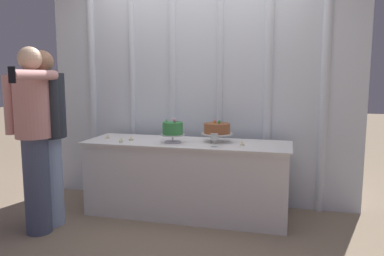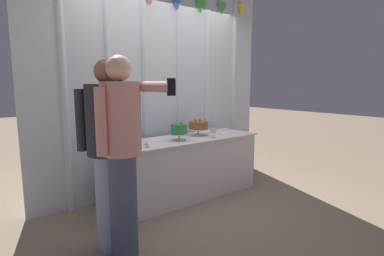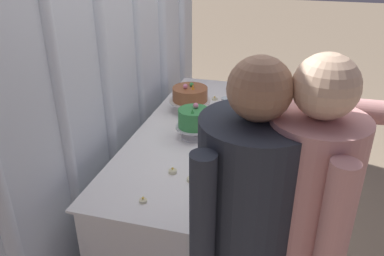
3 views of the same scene
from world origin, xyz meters
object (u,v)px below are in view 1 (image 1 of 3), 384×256
(tealight_far_left, at_px, (108,138))
(guest_man_dark_suit, at_px, (46,133))
(cake_display_nearright, at_px, (217,129))
(guest_girl_blue_dress, at_px, (33,132))
(cake_table, at_px, (187,178))
(tealight_near_right, at_px, (131,139))
(wine_glass, at_px, (214,137))
(tealight_far_right, at_px, (242,145))
(tealight_near_left, at_px, (121,141))
(cake_display_nearleft, at_px, (173,130))

(tealight_far_left, height_order, guest_man_dark_suit, guest_man_dark_suit)
(cake_display_nearright, bearing_deg, guest_man_dark_suit, -156.75)
(guest_girl_blue_dress, distance_m, guest_man_dark_suit, 0.21)
(cake_table, height_order, tealight_near_right, tealight_near_right)
(guest_girl_blue_dress, bearing_deg, cake_display_nearright, 29.74)
(cake_display_nearright, relative_size, tealight_near_right, 6.54)
(wine_glass, xyz_separation_m, tealight_near_right, (-0.89, 0.13, -0.08))
(cake_display_nearright, bearing_deg, tealight_near_right, -170.73)
(tealight_far_right, bearing_deg, cake_display_nearright, 153.60)
(cake_table, xyz_separation_m, tealight_far_left, (-0.87, -0.02, 0.39))
(tealight_far_right, bearing_deg, cake_table, 173.18)
(tealight_near_right, bearing_deg, tealight_near_left, -113.68)
(cake_table, relative_size, guest_man_dark_suit, 1.25)
(cake_display_nearleft, distance_m, wine_glass, 0.46)
(cake_display_nearright, height_order, tealight_far_right, cake_display_nearright)
(cake_display_nearleft, height_order, cake_display_nearright, cake_display_nearleft)
(cake_display_nearleft, xyz_separation_m, guest_girl_blue_dress, (-1.06, -0.70, 0.04))
(tealight_far_left, distance_m, tealight_near_left, 0.30)
(tealight_far_left, bearing_deg, cake_display_nearright, 3.98)
(cake_table, height_order, cake_display_nearleft, cake_display_nearleft)
(wine_glass, height_order, guest_man_dark_suit, guest_man_dark_suit)
(cake_display_nearleft, height_order, tealight_near_left, cake_display_nearleft)
(cake_table, distance_m, wine_glass, 0.61)
(cake_display_nearright, xyz_separation_m, guest_man_dark_suit, (-1.51, -0.65, 0.00))
(cake_table, xyz_separation_m, cake_display_nearright, (0.30, 0.07, 0.51))
(tealight_far_left, relative_size, tealight_far_right, 0.83)
(wine_glass, distance_m, tealight_far_left, 1.21)
(cake_table, relative_size, wine_glass, 16.53)
(cake_display_nearright, bearing_deg, cake_display_nearleft, -161.13)
(tealight_far_right, xyz_separation_m, guest_man_dark_suit, (-1.78, -0.51, 0.12))
(cake_table, xyz_separation_m, wine_glass, (0.32, -0.21, 0.47))
(tealight_near_left, relative_size, guest_girl_blue_dress, 0.03)
(cake_display_nearright, xyz_separation_m, tealight_far_left, (-1.17, -0.08, -0.12))
(guest_man_dark_suit, bearing_deg, tealight_near_right, 38.40)
(cake_display_nearleft, relative_size, wine_glass, 1.92)
(tealight_far_left, distance_m, guest_girl_blue_dress, 0.85)
(guest_man_dark_suit, bearing_deg, cake_display_nearright, 23.25)
(cake_table, height_order, wine_glass, wine_glass)
(cake_display_nearleft, bearing_deg, guest_man_dark_suit, -155.13)
(tealight_far_right, distance_m, guest_girl_blue_dress, 1.90)
(guest_girl_blue_dress, xyz_separation_m, guest_man_dark_suit, (-0.02, 0.20, -0.04))
(cake_display_nearleft, bearing_deg, tealight_far_left, 175.22)
(cake_display_nearright, xyz_separation_m, wine_glass, (0.03, -0.27, -0.04))
(cake_table, bearing_deg, tealight_far_right, -6.82)
(wine_glass, xyz_separation_m, tealight_far_left, (-1.19, 0.19, -0.08))
(cake_display_nearleft, bearing_deg, wine_glass, -16.06)
(tealight_far_left, xyz_separation_m, guest_man_dark_suit, (-0.34, -0.57, 0.12))
(cake_display_nearleft, xyz_separation_m, tealight_far_right, (0.69, 0.01, -0.12))
(tealight_near_left, bearing_deg, tealight_far_left, 143.29)
(cake_display_nearleft, distance_m, tealight_far_right, 0.70)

